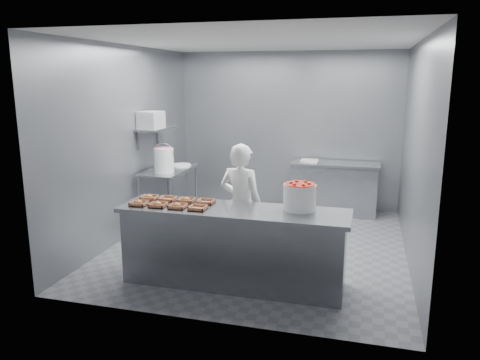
# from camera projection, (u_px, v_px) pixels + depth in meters

# --- Properties ---
(floor) EXTENTS (4.50, 4.50, 0.00)m
(floor) POSITION_uv_depth(u_px,v_px,m) (260.00, 244.00, 6.71)
(floor) COLOR #4C4C51
(floor) RESTS_ON ground
(ceiling) EXTENTS (4.50, 4.50, 0.00)m
(ceiling) POSITION_uv_depth(u_px,v_px,m) (262.00, 41.00, 6.10)
(ceiling) COLOR white
(ceiling) RESTS_ON wall_back
(wall_back) EXTENTS (4.00, 0.04, 2.80)m
(wall_back) POSITION_uv_depth(u_px,v_px,m) (288.00, 130.00, 8.52)
(wall_back) COLOR slate
(wall_back) RESTS_ON ground
(wall_left) EXTENTS (0.04, 4.50, 2.80)m
(wall_left) POSITION_uv_depth(u_px,v_px,m) (129.00, 142.00, 6.92)
(wall_left) COLOR slate
(wall_left) RESTS_ON ground
(wall_right) EXTENTS (0.04, 4.50, 2.80)m
(wall_right) POSITION_uv_depth(u_px,v_px,m) (415.00, 154.00, 5.89)
(wall_right) COLOR slate
(wall_right) RESTS_ON ground
(service_counter) EXTENTS (2.60, 0.70, 0.90)m
(service_counter) POSITION_uv_depth(u_px,v_px,m) (234.00, 246.00, 5.34)
(service_counter) COLOR slate
(service_counter) RESTS_ON ground
(prep_table) EXTENTS (0.60, 1.20, 0.90)m
(prep_table) POSITION_uv_depth(u_px,v_px,m) (169.00, 188.00, 7.57)
(prep_table) COLOR slate
(prep_table) RESTS_ON ground
(back_counter) EXTENTS (1.50, 0.60, 0.90)m
(back_counter) POSITION_uv_depth(u_px,v_px,m) (334.00, 188.00, 8.17)
(back_counter) COLOR slate
(back_counter) RESTS_ON ground
(wall_shelf) EXTENTS (0.35, 0.90, 0.03)m
(wall_shelf) POSITION_uv_depth(u_px,v_px,m) (157.00, 128.00, 7.41)
(wall_shelf) COLOR slate
(wall_shelf) RESTS_ON wall_left
(tray_0) EXTENTS (0.19, 0.18, 0.06)m
(tray_0) POSITION_uv_depth(u_px,v_px,m) (139.00, 203.00, 5.39)
(tray_0) COLOR tan
(tray_0) RESTS_ON service_counter
(tray_1) EXTENTS (0.19, 0.18, 0.06)m
(tray_1) POSITION_uv_depth(u_px,v_px,m) (158.00, 204.00, 5.33)
(tray_1) COLOR tan
(tray_1) RESTS_ON service_counter
(tray_2) EXTENTS (0.19, 0.18, 0.06)m
(tray_2) POSITION_uv_depth(u_px,v_px,m) (178.00, 206.00, 5.27)
(tray_2) COLOR tan
(tray_2) RESTS_ON service_counter
(tray_3) EXTENTS (0.19, 0.18, 0.04)m
(tray_3) POSITION_uv_depth(u_px,v_px,m) (198.00, 208.00, 5.20)
(tray_3) COLOR tan
(tray_3) RESTS_ON service_counter
(tray_4) EXTENTS (0.19, 0.18, 0.06)m
(tray_4) POSITION_uv_depth(u_px,v_px,m) (149.00, 197.00, 5.64)
(tray_4) COLOR tan
(tray_4) RESTS_ON service_counter
(tray_5) EXTENTS (0.19, 0.18, 0.04)m
(tray_5) POSITION_uv_depth(u_px,v_px,m) (168.00, 199.00, 5.58)
(tray_5) COLOR tan
(tray_5) RESTS_ON service_counter
(tray_6) EXTENTS (0.19, 0.18, 0.06)m
(tray_6) POSITION_uv_depth(u_px,v_px,m) (187.00, 200.00, 5.52)
(tray_6) COLOR tan
(tray_6) RESTS_ON service_counter
(tray_7) EXTENTS (0.19, 0.18, 0.04)m
(tray_7) POSITION_uv_depth(u_px,v_px,m) (206.00, 202.00, 5.46)
(tray_7) COLOR tan
(tray_7) RESTS_ON service_counter
(worker) EXTENTS (0.63, 0.48, 1.55)m
(worker) POSITION_uv_depth(u_px,v_px,m) (241.00, 205.00, 5.85)
(worker) COLOR white
(worker) RESTS_ON ground
(strawberry_tub) EXTENTS (0.36, 0.36, 0.30)m
(strawberry_tub) POSITION_uv_depth(u_px,v_px,m) (300.00, 196.00, 5.16)
(strawberry_tub) COLOR white
(strawberry_tub) RESTS_ON service_counter
(glaze_bucket) EXTENTS (0.31, 0.30, 0.46)m
(glaze_bucket) POSITION_uv_depth(u_px,v_px,m) (164.00, 160.00, 7.20)
(glaze_bucket) COLOR white
(glaze_bucket) RESTS_ON prep_table
(bucket_lid) EXTENTS (0.41, 0.41, 0.03)m
(bucket_lid) POSITION_uv_depth(u_px,v_px,m) (181.00, 165.00, 7.76)
(bucket_lid) COLOR white
(bucket_lid) RESTS_ON prep_table
(rag) EXTENTS (0.16, 0.14, 0.02)m
(rag) POSITION_uv_depth(u_px,v_px,m) (184.00, 164.00, 7.89)
(rag) COLOR #CCB28C
(rag) RESTS_ON prep_table
(appliance) EXTENTS (0.34, 0.38, 0.27)m
(appliance) POSITION_uv_depth(u_px,v_px,m) (151.00, 120.00, 7.18)
(appliance) COLOR gray
(appliance) RESTS_ON wall_shelf
(paper_stack) EXTENTS (0.31, 0.23, 0.04)m
(paper_stack) POSITION_uv_depth(u_px,v_px,m) (310.00, 160.00, 8.18)
(paper_stack) COLOR silver
(paper_stack) RESTS_ON back_counter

